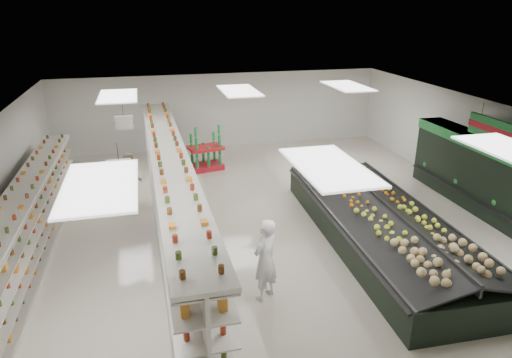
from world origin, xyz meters
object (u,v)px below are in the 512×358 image
object	(u,v)px
gondola_left	(27,232)
shopper_background	(130,178)
gondola_center	(171,195)
produce_island	(381,223)
shopper_main	(265,260)
soda_endcap	(206,150)

from	to	relation	value
gondola_left	shopper_background	distance (m)	3.95
gondola_left	gondola_center	distance (m)	3.64
produce_island	shopper_main	world-z (taller)	shopper_main
gondola_left	shopper_main	size ratio (longest dim) A/B	5.66
gondola_center	soda_endcap	size ratio (longest dim) A/B	8.09
gondola_center	shopper_background	size ratio (longest dim) A/B	7.92
gondola_left	soda_endcap	world-z (taller)	gondola_left
shopper_main	gondola_center	bearing A→B (deg)	-103.62
gondola_left	produce_island	distance (m)	8.87
shopper_main	soda_endcap	bearing A→B (deg)	-127.28
gondola_left	shopper_background	xyz separation A→B (m)	(2.37, 3.16, -0.01)
gondola_center	soda_endcap	xyz separation A→B (m)	(1.59, 4.73, -0.26)
gondola_left	soda_endcap	bearing A→B (deg)	48.64
shopper_main	shopper_background	bearing A→B (deg)	-102.42
soda_endcap	produce_island	bearing A→B (deg)	-61.40
gondola_left	soda_endcap	size ratio (longest dim) A/B	6.49
gondola_center	shopper_main	distance (m)	4.08
shopper_main	shopper_background	size ratio (longest dim) A/B	1.12
produce_island	shopper_background	size ratio (longest dim) A/B	4.84
produce_island	soda_endcap	bearing A→B (deg)	118.60
gondola_center	shopper_main	size ratio (longest dim) A/B	7.06
gondola_left	shopper_background	world-z (taller)	gondola_left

